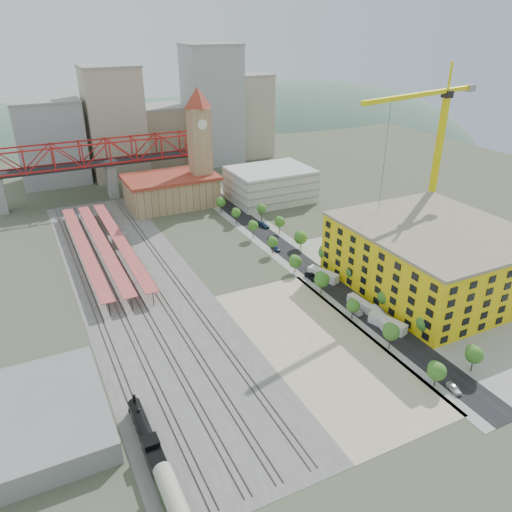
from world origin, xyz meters
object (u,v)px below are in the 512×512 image
clock_tower (199,136)px  construction_building (432,257)px  site_trailer_b (379,317)px  site_trailer_a (388,323)px  tower_crane (434,138)px  car_0 (454,388)px  site_trailer_c (360,303)px  site_trailer_d (323,275)px  locomotive (147,436)px

clock_tower → construction_building: 107.36m
construction_building → site_trailer_b: construction_building is taller
clock_tower → site_trailer_a: clock_tower is taller
tower_crane → car_0: bearing=-127.5°
tower_crane → site_trailer_c: (-45.96, -26.87, -36.12)m
site_trailer_b → site_trailer_d: size_ratio=0.89×
site_trailer_c → car_0: site_trailer_c is taller
site_trailer_c → locomotive: bearing=-165.4°
tower_crane → site_trailer_b: bearing=-142.8°
clock_tower → site_trailer_c: size_ratio=6.02×
site_trailer_c → tower_crane: bearing=26.2°
locomotive → tower_crane: bearing=23.7°
tower_crane → site_trailer_c: size_ratio=7.00×
locomotive → car_0: locomotive is taller
tower_crane → site_trailer_d: tower_crane is taller
site_trailer_b → site_trailer_c: 8.06m
car_0 → locomotive: bearing=176.2°
tower_crane → site_trailer_a: 69.82m
locomotive → site_trailer_b: 67.52m
car_0 → site_trailer_b: bearing=93.4°
locomotive → tower_crane: (111.96, 49.14, 35.24)m
site_trailer_d → car_0: size_ratio=2.53×
locomotive → site_trailer_c: bearing=18.6°
construction_building → site_trailer_a: construction_building is taller
construction_building → tower_crane: size_ratio=0.84×
clock_tower → car_0: (5.00, -138.10, -28.01)m
tower_crane → site_trailer_b: 68.07m
site_trailer_d → site_trailer_a: bearing=-110.0°
site_trailer_a → tower_crane: bearing=22.8°
site_trailer_b → site_trailer_c: bearing=103.0°
tower_crane → clock_tower: bearing=126.0°
locomotive → site_trailer_d: 77.58m
site_trailer_d → locomotive: bearing=-168.3°
site_trailer_d → car_0: (-3.00, -55.44, -0.71)m
locomotive → site_trailer_d: (66.00, 40.77, -0.66)m
clock_tower → construction_building: (34.00, -99.99, -19.29)m
site_trailer_a → locomotive: bearing=172.2°
clock_tower → site_trailer_a: 116.21m
site_trailer_a → site_trailer_b: size_ratio=1.12×
clock_tower → construction_building: size_ratio=1.03×
locomotive → car_0: bearing=-13.1°
construction_building → site_trailer_d: 32.26m
clock_tower → tower_crane: bearing=-54.0°
site_trailer_b → site_trailer_a: bearing=-77.0°
clock_tower → site_trailer_c: (8.00, -101.16, -27.51)m
site_trailer_d → clock_tower: bearing=75.5°
construction_building → site_trailer_b: size_ratio=5.55×
clock_tower → tower_crane: tower_crane is taller
locomotive → site_trailer_c: (66.00, 22.27, -0.88)m
site_trailer_b → locomotive: bearing=-154.9°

